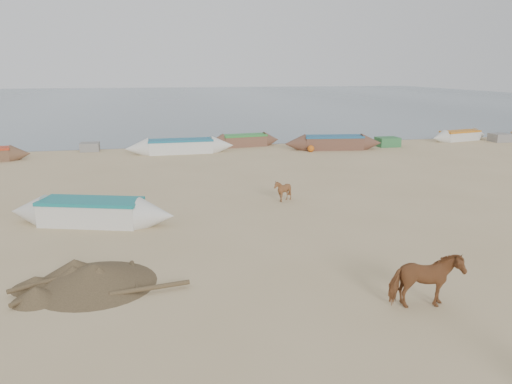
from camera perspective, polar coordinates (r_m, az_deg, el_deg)
ground at (r=14.48m, az=3.40°, el=-7.56°), size 140.00×140.00×0.00m
sea at (r=95.19m, az=-10.20°, el=10.45°), size 160.00×160.00×0.00m
cow_adult at (r=12.00m, az=18.80°, el=-9.56°), size 1.63×0.87×1.32m
calf_front at (r=20.42m, az=3.07°, el=0.17°), size 0.91×0.82×0.92m
near_canoe at (r=18.31m, az=-18.31°, el=-2.18°), size 5.99×3.01×0.89m
debris_pile at (r=13.36m, az=-17.99°, el=-8.93°), size 3.34×3.34×0.53m
waterline_canoes at (r=33.72m, az=-5.53°, el=5.50°), size 57.38×4.96×0.94m
beach_clutter at (r=33.86m, az=0.24°, el=5.38°), size 45.07×4.20×0.64m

